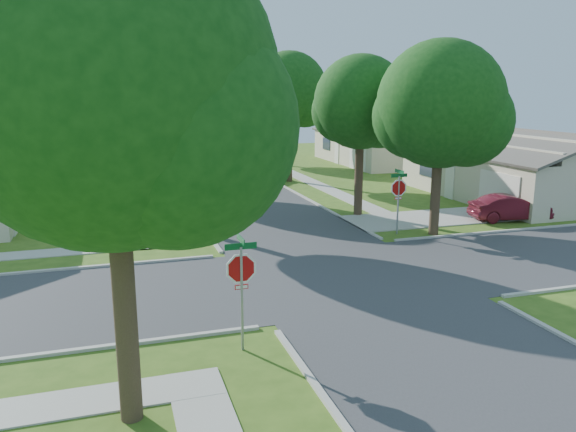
{
  "coord_description": "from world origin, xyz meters",
  "views": [
    {
      "loc": [
        -7.55,
        -17.57,
        6.39
      ],
      "look_at": [
        -1.07,
        3.0,
        1.6
      ],
      "focal_mm": 35.0,
      "sensor_mm": 36.0,
      "label": 1
    }
  ],
  "objects_px": {
    "tree_e_mid": "(290,94)",
    "car_driveway": "(510,208)",
    "stop_sign_ne": "(399,191)",
    "house_ne_near": "(513,173)",
    "stop_sign_sw": "(241,273)",
    "tree_ne_corner": "(441,110)",
    "tree_sw_corner": "(115,99)",
    "car_curb_west": "(178,151)",
    "house_ne_far": "(380,146)",
    "car_curb_east": "(262,168)",
    "tree_e_near": "(362,107)",
    "tree_w_mid": "(154,90)",
    "house_nw_far": "(1,154)",
    "tree_w_far": "(143,102)",
    "tree_w_near": "(174,98)",
    "tree_e_far": "(247,96)"
  },
  "relations": [
    {
      "from": "tree_e_near",
      "to": "tree_e_mid",
      "type": "bearing_deg",
      "value": 89.97
    },
    {
      "from": "tree_e_far",
      "to": "tree_sw_corner",
      "type": "bearing_deg",
      "value": -106.56
    },
    {
      "from": "tree_w_near",
      "to": "house_nw_far",
      "type": "xyz_separation_m",
      "value": [
        -11.35,
        22.99,
        -4.6
      ]
    },
    {
      "from": "tree_e_far",
      "to": "tree_sw_corner",
      "type": "height_order",
      "value": "tree_sw_corner"
    },
    {
      "from": "tree_e_near",
      "to": "tree_w_far",
      "type": "xyz_separation_m",
      "value": [
        -9.4,
        25.0,
        -0.14
      ]
    },
    {
      "from": "house_ne_far",
      "to": "car_curb_east",
      "type": "xyz_separation_m",
      "value": [
        -12.79,
        -5.84,
        -0.73
      ]
    },
    {
      "from": "tree_e_near",
      "to": "car_driveway",
      "type": "relative_size",
      "value": 2.08
    },
    {
      "from": "tree_e_far",
      "to": "house_ne_near",
      "type": "xyz_separation_m",
      "value": [
        11.24,
        -23.01,
        -4.46
      ]
    },
    {
      "from": "stop_sign_ne",
      "to": "tree_w_far",
      "type": "relative_size",
      "value": 0.37
    },
    {
      "from": "car_curb_west",
      "to": "tree_w_far",
      "type": "bearing_deg",
      "value": 57.9
    },
    {
      "from": "tree_w_far",
      "to": "car_driveway",
      "type": "height_order",
      "value": "tree_w_far"
    },
    {
      "from": "tree_w_mid",
      "to": "tree_e_near",
      "type": "bearing_deg",
      "value": -51.95
    },
    {
      "from": "car_curb_east",
      "to": "tree_e_near",
      "type": "bearing_deg",
      "value": -91.73
    },
    {
      "from": "tree_e_mid",
      "to": "car_driveway",
      "type": "height_order",
      "value": "tree_e_mid"
    },
    {
      "from": "tree_ne_corner",
      "to": "house_ne_far",
      "type": "bearing_deg",
      "value": 68.77
    },
    {
      "from": "tree_e_near",
      "to": "tree_w_far",
      "type": "height_order",
      "value": "tree_e_near"
    },
    {
      "from": "tree_w_near",
      "to": "house_ne_near",
      "type": "bearing_deg",
      "value": 5.51
    },
    {
      "from": "tree_w_near",
      "to": "tree_e_mid",
      "type": "bearing_deg",
      "value": 51.92
    },
    {
      "from": "tree_w_near",
      "to": "tree_ne_corner",
      "type": "height_order",
      "value": "tree_w_near"
    },
    {
      "from": "tree_e_near",
      "to": "tree_w_near",
      "type": "bearing_deg",
      "value": 180.0
    },
    {
      "from": "house_ne_far",
      "to": "tree_w_near",
      "type": "bearing_deg",
      "value": -135.91
    },
    {
      "from": "house_nw_far",
      "to": "car_driveway",
      "type": "relative_size",
      "value": 3.42
    },
    {
      "from": "tree_e_near",
      "to": "car_curb_west",
      "type": "bearing_deg",
      "value": 101.26
    },
    {
      "from": "tree_e_near",
      "to": "tree_w_mid",
      "type": "relative_size",
      "value": 0.87
    },
    {
      "from": "tree_e_far",
      "to": "tree_w_far",
      "type": "relative_size",
      "value": 1.09
    },
    {
      "from": "car_driveway",
      "to": "car_curb_west",
      "type": "bearing_deg",
      "value": 31.38
    },
    {
      "from": "stop_sign_sw",
      "to": "car_curb_east",
      "type": "height_order",
      "value": "stop_sign_sw"
    },
    {
      "from": "tree_e_mid",
      "to": "tree_w_far",
      "type": "height_order",
      "value": "tree_e_mid"
    },
    {
      "from": "stop_sign_sw",
      "to": "tree_e_mid",
      "type": "distance_m",
      "value": 27.71
    },
    {
      "from": "house_nw_far",
      "to": "stop_sign_ne",
      "type": "bearing_deg",
      "value": -52.84
    },
    {
      "from": "tree_w_far",
      "to": "house_ne_far",
      "type": "distance_m",
      "value": 21.61
    },
    {
      "from": "stop_sign_ne",
      "to": "stop_sign_sw",
      "type": "bearing_deg",
      "value": -135.0
    },
    {
      "from": "stop_sign_ne",
      "to": "house_ne_near",
      "type": "relative_size",
      "value": 0.22
    },
    {
      "from": "car_driveway",
      "to": "car_curb_west",
      "type": "xyz_separation_m",
      "value": [
        -12.7,
        33.41,
        -0.05
      ]
    },
    {
      "from": "tree_w_mid",
      "to": "stop_sign_sw",
      "type": "bearing_deg",
      "value": -90.13
    },
    {
      "from": "car_curb_west",
      "to": "car_driveway",
      "type": "bearing_deg",
      "value": 113.86
    },
    {
      "from": "tree_e_mid",
      "to": "tree_sw_corner",
      "type": "distance_m",
      "value": 30.54
    },
    {
      "from": "tree_ne_corner",
      "to": "house_nw_far",
      "type": "distance_m",
      "value": 35.9
    },
    {
      "from": "tree_w_near",
      "to": "tree_ne_corner",
      "type": "bearing_deg",
      "value": -23.56
    },
    {
      "from": "tree_e_far",
      "to": "house_ne_near",
      "type": "distance_m",
      "value": 25.99
    },
    {
      "from": "tree_ne_corner",
      "to": "car_curb_west",
      "type": "relative_size",
      "value": 2.07
    },
    {
      "from": "stop_sign_sw",
      "to": "tree_ne_corner",
      "type": "distance_m",
      "value": 14.64
    },
    {
      "from": "car_driveway",
      "to": "tree_e_near",
      "type": "bearing_deg",
      "value": 73.12
    },
    {
      "from": "stop_sign_sw",
      "to": "car_curb_east",
      "type": "bearing_deg",
      "value": 74.16
    },
    {
      "from": "tree_e_mid",
      "to": "tree_e_near",
      "type": "bearing_deg",
      "value": -90.03
    },
    {
      "from": "tree_ne_corner",
      "to": "car_driveway",
      "type": "xyz_separation_m",
      "value": [
        5.14,
        1.29,
        -4.94
      ]
    },
    {
      "from": "house_ne_far",
      "to": "car_driveway",
      "type": "distance_m",
      "value": 23.94
    },
    {
      "from": "tree_sw_corner",
      "to": "car_curb_west",
      "type": "xyz_separation_m",
      "value": [
        6.24,
        45.9,
        -5.66
      ]
    },
    {
      "from": "stop_sign_sw",
      "to": "tree_e_mid",
      "type": "xyz_separation_m",
      "value": [
        9.46,
        25.71,
        4.22
      ]
    },
    {
      "from": "house_ne_near",
      "to": "tree_w_mid",
      "type": "bearing_deg",
      "value": 154.12
    }
  ]
}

